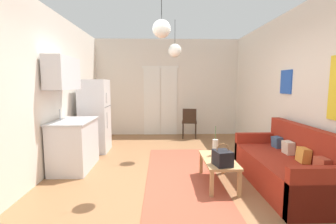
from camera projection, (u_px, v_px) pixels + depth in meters
ground_plane at (174, 189)px, 3.67m from camera, size 4.82×8.11×0.10m
wall_back at (167, 88)px, 7.27m from camera, size 4.42×0.13×2.85m
wall_right at (320, 92)px, 3.55m from camera, size 0.12×7.71×2.85m
wall_left at (23, 92)px, 3.43m from camera, size 0.12×7.71×2.85m
area_rug at (183, 179)px, 3.91m from camera, size 1.18×3.49×0.01m
couch at (287, 168)px, 3.61m from camera, size 0.83×1.94×0.92m
coffee_table at (218, 162)px, 3.70m from camera, size 0.46×0.95×0.40m
bamboo_vase at (215, 147)px, 3.86m from camera, size 0.09×0.09×0.48m
handbag at (222, 158)px, 3.38m from camera, size 0.27×0.30×0.32m
refrigerator at (95, 116)px, 5.46m from camera, size 0.62×0.65×1.64m
kitchen_counter at (72, 128)px, 4.34m from camera, size 0.64×1.04×2.01m
accent_chair at (189, 121)px, 6.81m from camera, size 0.47×0.45×0.85m
pendant_lamp_near at (162, 29)px, 3.35m from camera, size 0.25×0.25×0.67m
pendant_lamp_far at (175, 51)px, 5.00m from camera, size 0.28×0.28×0.76m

